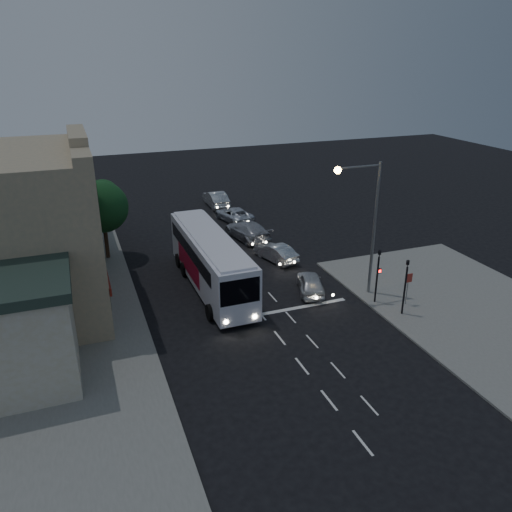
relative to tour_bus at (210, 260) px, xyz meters
name	(u,v)px	position (x,y,z in m)	size (l,w,h in m)	color
ground	(273,330)	(1.87, -6.91, -2.11)	(120.00, 120.00, 0.00)	black
sidewalk_near	(493,322)	(14.87, -10.91, -2.05)	(12.00, 24.00, 0.12)	slate
sidewalk_far	(43,306)	(-11.13, 1.09, -2.05)	(12.00, 50.00, 0.12)	slate
road_markings	(272,302)	(3.16, -3.61, -2.11)	(8.00, 30.55, 0.01)	silver
tour_bus	(210,260)	(0.00, 0.00, 0.00)	(3.03, 12.77, 3.91)	white
car_suv	(310,283)	(6.21, -3.11, -1.43)	(1.61, 4.01, 1.37)	silver
car_sedan_a	(276,252)	(6.16, 2.96, -1.42)	(1.46, 4.18, 1.38)	white
car_sedan_b	(247,231)	(5.70, 8.37, -1.30)	(2.27, 5.58, 1.62)	#B3B4B9
car_sedan_c	(234,214)	(6.19, 13.70, -1.43)	(2.25, 4.87, 1.35)	silver
car_extra	(216,199)	(5.97, 19.18, -1.28)	(1.75, 5.02, 1.66)	silver
traffic_signal_main	(378,270)	(9.47, -6.14, 0.31)	(0.25, 0.35, 4.10)	black
traffic_signal_side	(406,280)	(10.17, -8.11, 0.31)	(0.18, 0.15, 4.10)	black
regulatory_sign	(408,284)	(11.17, -7.15, -0.52)	(0.45, 0.12, 2.20)	slate
streetlight	(367,215)	(9.22, -4.71, 3.62)	(3.32, 0.44, 9.00)	slate
main_building	(12,234)	(-12.08, 1.09, 3.05)	(10.12, 12.00, 11.00)	tan
low_building_north	(33,208)	(-11.63, 13.09, 1.28)	(9.40, 9.40, 6.50)	tan
street_tree	(102,205)	(-6.33, 8.11, 2.39)	(4.00, 4.00, 6.20)	black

